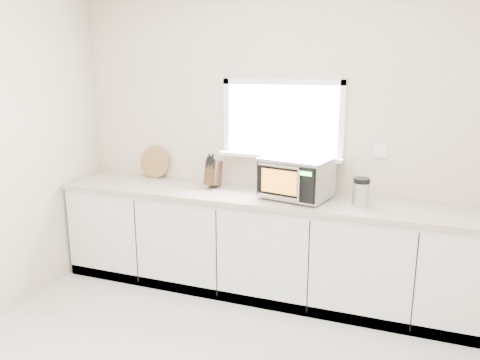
% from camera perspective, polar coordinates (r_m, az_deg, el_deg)
% --- Properties ---
extents(back_wall, '(4.00, 0.17, 2.70)m').
position_cam_1_polar(back_wall, '(4.23, 5.18, 4.90)').
color(back_wall, beige).
rests_on(back_wall, ground).
extents(cabinets, '(3.92, 0.60, 0.88)m').
position_cam_1_polar(cabinets, '(4.20, 3.82, -8.23)').
color(cabinets, silver).
rests_on(cabinets, ground).
extents(countertop, '(3.92, 0.64, 0.04)m').
position_cam_1_polar(countertop, '(4.04, 3.88, -2.22)').
color(countertop, '#B9AF99').
rests_on(countertop, cabinets).
extents(microwave, '(0.61, 0.53, 0.35)m').
position_cam_1_polar(microwave, '(3.95, 6.87, 0.36)').
color(microwave, black).
rests_on(microwave, countertop).
extents(knife_block, '(0.11, 0.22, 0.32)m').
position_cam_1_polar(knife_block, '(4.30, -3.28, 0.93)').
color(knife_block, '#472F19').
rests_on(knife_block, countertop).
extents(cutting_board, '(0.32, 0.08, 0.32)m').
position_cam_1_polar(cutting_board, '(4.73, -10.33, 2.16)').
color(cutting_board, '#A4733F').
rests_on(cutting_board, countertop).
extents(coffee_grinder, '(0.16, 0.16, 0.23)m').
position_cam_1_polar(coffee_grinder, '(3.84, 14.53, -1.40)').
color(coffee_grinder, '#AEB0B5').
rests_on(coffee_grinder, countertop).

